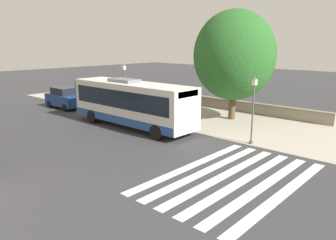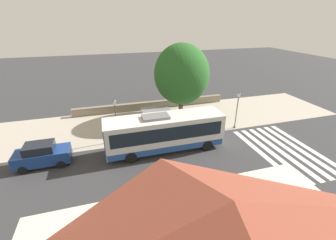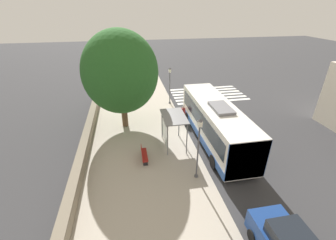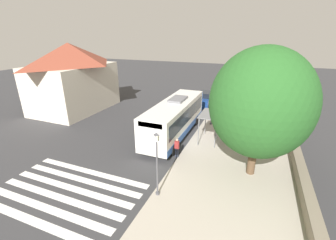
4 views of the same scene
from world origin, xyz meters
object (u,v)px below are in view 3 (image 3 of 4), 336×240
(bus_shelter, at_px, (172,121))
(shade_tree, at_px, (120,72))
(street_lamp_near, at_px, (170,83))
(pedestrian, at_px, (183,113))
(street_lamp_far, at_px, (198,145))
(bench, at_px, (144,155))
(bus, at_px, (215,122))

(bus_shelter, bearing_deg, shade_tree, 131.89)
(shade_tree, bearing_deg, street_lamp_near, 41.46)
(shade_tree, bearing_deg, bus_shelter, -48.11)
(pedestrian, height_order, street_lamp_near, street_lamp_near)
(shade_tree, bearing_deg, street_lamp_far, -60.93)
(bench, xyz_separation_m, shade_tree, (-1.24, 5.59, 4.62))
(street_lamp_near, bearing_deg, bus, -76.47)
(bus, xyz_separation_m, bus_shelter, (-3.56, 0.04, 0.37))
(bench, bearing_deg, bus_shelter, 33.10)
(street_lamp_far, bearing_deg, bus, 55.78)
(street_lamp_far, xyz_separation_m, shade_tree, (-4.48, 8.05, 2.53))
(bus, height_order, pedestrian, bus)
(shade_tree, bearing_deg, bench, -77.46)
(bus_shelter, bearing_deg, bench, -146.90)
(bench, xyz_separation_m, street_lamp_far, (3.23, -2.46, 2.09))
(bus, relative_size, bench, 6.16)
(bus, distance_m, pedestrian, 4.35)
(bus_shelter, relative_size, pedestrian, 1.79)
(bench, bearing_deg, shade_tree, 102.54)
(street_lamp_near, distance_m, shade_tree, 7.32)
(street_lamp_near, xyz_separation_m, shade_tree, (-5.11, -4.52, 2.65))
(street_lamp_near, bearing_deg, street_lamp_far, -92.89)
(street_lamp_far, height_order, shade_tree, shade_tree)
(bench, height_order, street_lamp_near, street_lamp_near)
(pedestrian, relative_size, shade_tree, 0.19)
(bus, xyz_separation_m, street_lamp_near, (-2.07, 8.59, 0.64))
(street_lamp_near, distance_m, street_lamp_far, 12.59)
(bus_shelter, distance_m, bench, 3.31)
(bus, height_order, shade_tree, shade_tree)
(bus_shelter, distance_m, street_lamp_near, 8.69)
(bus, relative_size, street_lamp_near, 2.55)
(bus, bearing_deg, shade_tree, 150.39)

